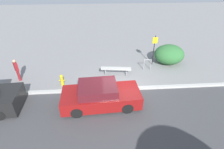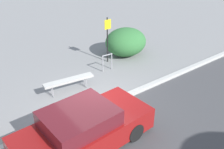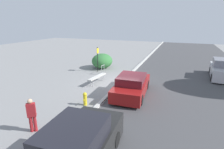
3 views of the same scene
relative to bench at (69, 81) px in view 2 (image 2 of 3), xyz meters
The scene contains 7 objects.
ground_plane 1.82m from the bench, 80.06° to the right, with size 60.00×60.00×0.00m, color gray.
curb 1.80m from the bench, 80.06° to the right, with size 60.00×0.20×0.13m.
bench is the anchor object (origin of this frame).
bike_rack 2.43m from the bench, 14.38° to the left, with size 0.55×0.08×0.83m.
sign_post 3.36m from the bench, 25.08° to the left, with size 0.36×0.08×2.30m.
shrub_hedge 4.52m from the bench, 19.75° to the left, with size 2.27×2.02×1.47m.
parked_car_near 3.21m from the bench, 110.35° to the right, with size 4.23×1.99×1.33m.
Camera 2 is at (-4.17, -6.33, 5.48)m, focal length 40.00 mm.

